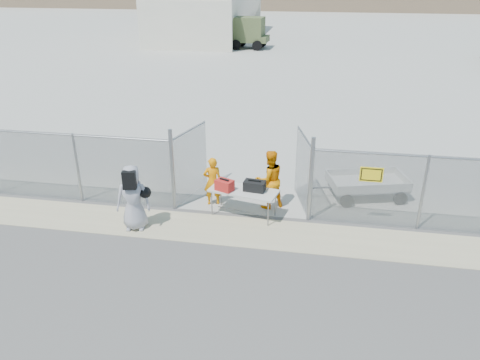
% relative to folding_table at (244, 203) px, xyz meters
% --- Properties ---
extents(ground, '(160.00, 160.00, 0.00)m').
position_rel_folding_table_xyz_m(ground, '(-0.12, -1.93, -0.41)').
color(ground, '#484747').
extents(tarmac_inside, '(160.00, 80.00, 0.01)m').
position_rel_folding_table_xyz_m(tarmac_inside, '(-0.12, 40.07, -0.41)').
color(tarmac_inside, '#ADACA2').
rests_on(tarmac_inside, ground).
extents(dirt_strip, '(44.00, 1.60, 0.01)m').
position_rel_folding_table_xyz_m(dirt_strip, '(-0.12, -0.93, -0.41)').
color(dirt_strip, '#BEB48D').
rests_on(dirt_strip, ground).
extents(chain_link_fence, '(40.00, 0.20, 2.20)m').
position_rel_folding_table_xyz_m(chain_link_fence, '(-0.12, 0.07, 0.69)').
color(chain_link_fence, gray).
rests_on(chain_link_fence, ground).
extents(folding_table, '(2.07, 1.20, 0.83)m').
position_rel_folding_table_xyz_m(folding_table, '(0.00, 0.00, 0.00)').
color(folding_table, beige).
rests_on(folding_table, ground).
extents(orange_bag, '(0.58, 0.49, 0.31)m').
position_rel_folding_table_xyz_m(orange_bag, '(-0.54, -0.10, 0.57)').
color(orange_bag, red).
rests_on(orange_bag, folding_table).
extents(black_duffel, '(0.64, 0.42, 0.29)m').
position_rel_folding_table_xyz_m(black_duffel, '(0.31, 0.02, 0.56)').
color(black_duffel, black).
rests_on(black_duffel, folding_table).
extents(security_worker_left, '(0.64, 0.52, 1.53)m').
position_rel_folding_table_xyz_m(security_worker_left, '(-1.05, 0.57, 0.35)').
color(security_worker_left, orange).
rests_on(security_worker_left, ground).
extents(security_worker_right, '(1.11, 1.04, 1.81)m').
position_rel_folding_table_xyz_m(security_worker_right, '(0.66, 0.69, 0.49)').
color(security_worker_right, orange).
rests_on(security_worker_right, ground).
extents(visitor, '(1.01, 0.76, 1.87)m').
position_rel_folding_table_xyz_m(visitor, '(-2.84, -1.23, 0.52)').
color(visitor, '#9D9DA5').
rests_on(visitor, ground).
extents(utility_trailer, '(3.39, 2.37, 0.75)m').
position_rel_folding_table_xyz_m(utility_trailer, '(3.62, 1.93, -0.04)').
color(utility_trailer, beige).
rests_on(utility_trailer, ground).
extents(military_truck, '(5.85, 2.45, 2.74)m').
position_rel_folding_table_xyz_m(military_truck, '(-5.96, 31.48, 0.95)').
color(military_truck, '#536036').
rests_on(military_truck, ground).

